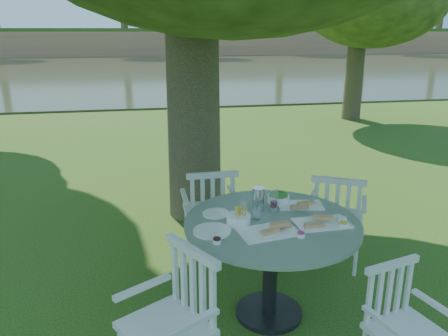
{
  "coord_description": "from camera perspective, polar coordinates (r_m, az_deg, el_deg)",
  "views": [
    {
      "loc": [
        -0.86,
        -4.32,
        2.3
      ],
      "look_at": [
        0.0,
        0.2,
        0.85
      ],
      "focal_mm": 35.0,
      "sensor_mm": 36.0,
      "label": 1
    }
  ],
  "objects": [
    {
      "name": "table",
      "position": [
        3.57,
        6.2,
        -9.32
      ],
      "size": [
        1.39,
        1.39,
        0.86
      ],
      "color": "black",
      "rests_on": "ground"
    },
    {
      "name": "river",
      "position": [
        27.43,
        -9.12,
        12.5
      ],
      "size": [
        100.0,
        28.0,
        0.12
      ],
      "primitive_type": "cube",
      "color": "#2E341E",
      "rests_on": "ground"
    },
    {
      "name": "ground",
      "position": [
        4.96,
        0.44,
        -10.09
      ],
      "size": [
        140.0,
        140.0,
        0.0
      ],
      "primitive_type": "plane",
      "color": "#1C3B0C",
      "rests_on": "ground"
    },
    {
      "name": "chair_nw",
      "position": [
        4.43,
        -1.72,
        -5.25
      ],
      "size": [
        0.51,
        0.48,
        1.0
      ],
      "rotation": [
        0.0,
        0.0,
        -3.13
      ],
      "color": "silver",
      "rests_on": "ground"
    },
    {
      "name": "chair_ne",
      "position": [
        4.43,
        14.46,
        -5.89
      ],
      "size": [
        0.66,
        0.65,
        0.99
      ],
      "rotation": [
        0.0,
        0.0,
        -3.63
      ],
      "color": "silver",
      "rests_on": "ground"
    },
    {
      "name": "chair_sw",
      "position": [
        2.93,
        -5.98,
        -18.27
      ],
      "size": [
        0.67,
        0.68,
        1.01
      ],
      "rotation": [
        0.0,
        0.0,
        -1.04
      ],
      "color": "silver",
      "rests_on": "ground"
    },
    {
      "name": "tableware",
      "position": [
        3.54,
        5.7,
        -5.87
      ],
      "size": [
        1.22,
        0.82,
        0.2
      ],
      "color": "white",
      "rests_on": "table"
    },
    {
      "name": "chair_se",
      "position": [
        3.22,
        21.84,
        -17.71
      ],
      "size": [
        0.52,
        0.5,
        0.87
      ],
      "rotation": [
        0.0,
        0.0,
        0.25
      ],
      "color": "silver",
      "rests_on": "ground"
    }
  ]
}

